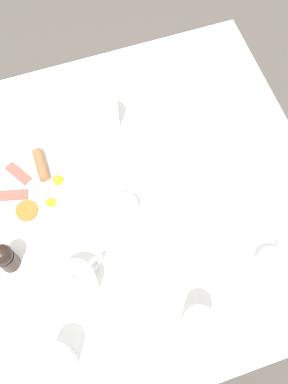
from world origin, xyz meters
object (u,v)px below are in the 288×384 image
(knife_by_plate, at_px, (15,112))
(creamer_jug, at_px, (128,206))
(pepper_grinder, at_px, (5,258))
(fork_by_plate, at_px, (160,128))
(teacup_with_saucer_left, at_px, (269,265))
(wine_glass_spare, at_px, (59,360))
(teapot_near, at_px, (75,285))
(water_glass_tall, at_px, (106,114))
(water_glass_short, at_px, (195,325))
(breakfast_plate, at_px, (37,188))
(teapot_far, at_px, (219,173))
(teacup_with_saucer_right, at_px, (229,66))
(napkin_folded, at_px, (115,82))

(knife_by_plate, bearing_deg, creamer_jug, -150.82)
(creamer_jug, xyz_separation_m, knife_by_plate, (0.41, 0.23, -0.03))
(pepper_grinder, xyz_separation_m, fork_by_plate, (0.27, -0.51, -0.05))
(teacup_with_saucer_left, height_order, wine_glass_spare, wine_glass_spare)
(teapot_near, xyz_separation_m, fork_by_plate, (0.39, -0.36, -0.05))
(water_glass_tall, distance_m, water_glass_short, 0.63)
(breakfast_plate, xyz_separation_m, wine_glass_spare, (-0.47, 0.04, 0.05))
(breakfast_plate, height_order, fork_by_plate, breakfast_plate)
(teapot_near, xyz_separation_m, wine_glass_spare, (-0.16, 0.08, 0.01))
(knife_by_plate, bearing_deg, fork_by_plate, -115.78)
(teapot_near, relative_size, creamer_jug, 2.33)
(breakfast_plate, relative_size, teapot_far, 1.36)
(teapot_near, relative_size, teacup_with_saucer_right, 1.22)
(teacup_with_saucer_left, distance_m, creamer_jug, 0.40)
(teapot_far, distance_m, water_glass_tall, 0.36)
(teacup_with_saucer_left, height_order, pepper_grinder, pepper_grinder)
(water_glass_tall, height_order, knife_by_plate, water_glass_tall)
(breakfast_plate, relative_size, wine_glass_spare, 2.16)
(creamer_jug, bearing_deg, water_glass_short, -171.45)
(wine_glass_spare, relative_size, creamer_jug, 1.60)
(teapot_near, height_order, teapot_far, same)
(teacup_with_saucer_left, xyz_separation_m, teacup_with_saucer_right, (0.62, -0.15, -0.00))
(breakfast_plate, height_order, creamer_jug, creamer_jug)
(wine_glass_spare, bearing_deg, teapot_near, -26.32)
(fork_by_plate, bearing_deg, teapot_near, 137.04)
(teacup_with_saucer_left, bearing_deg, napkin_folded, 16.31)
(pepper_grinder, height_order, knife_by_plate, pepper_grinder)
(creamer_jug, bearing_deg, teacup_with_saucer_left, -132.75)
(teapot_far, xyz_separation_m, creamer_jug, (-0.00, 0.26, -0.02))
(creamer_jug, bearing_deg, teapot_far, -89.12)
(teapot_near, relative_size, fork_by_plate, 0.95)
(water_glass_tall, height_order, water_glass_short, water_glass_short)
(teacup_with_saucer_left, relative_size, wine_glass_spare, 1.19)
(breakfast_plate, distance_m, napkin_folded, 0.42)
(teapot_near, xyz_separation_m, knife_by_plate, (0.58, 0.04, -0.05))
(teacup_with_saucer_left, xyz_separation_m, wine_glass_spare, (-0.06, 0.56, 0.03))
(wine_glass_spare, xyz_separation_m, napkin_folded, (0.75, -0.36, -0.06))
(teapot_near, relative_size, pepper_grinder, 1.61)
(teapot_near, distance_m, teacup_with_saucer_right, 0.82)
(wine_glass_spare, xyz_separation_m, fork_by_plate, (0.54, -0.44, -0.06))
(fork_by_plate, bearing_deg, wine_glass_spare, 141.19)
(teapot_far, height_order, napkin_folded, teapot_far)
(teapot_near, height_order, water_glass_tall, water_glass_tall)
(fork_by_plate, bearing_deg, knife_by_plate, 64.22)
(teacup_with_saucer_right, height_order, water_glass_short, water_glass_short)
(teacup_with_saucer_left, relative_size, fork_by_plate, 0.78)
(knife_by_plate, bearing_deg, napkin_folded, -88.24)
(teacup_with_saucer_left, xyz_separation_m, knife_by_plate, (0.68, 0.52, -0.03))
(water_glass_tall, bearing_deg, teapot_near, 154.21)
(wine_glass_spare, bearing_deg, teacup_with_saucer_right, -46.51)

